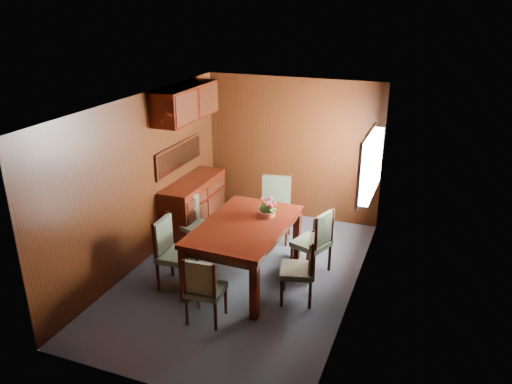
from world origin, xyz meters
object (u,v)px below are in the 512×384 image
at_px(chair_head, 203,287).
at_px(chair_right_near, 303,265).
at_px(dining_table, 245,232).
at_px(sideboard, 194,207).
at_px(flower_centerpiece, 266,207).
at_px(chair_left_near, 171,249).

bearing_deg(chair_head, chair_right_near, 38.56).
bearing_deg(dining_table, sideboard, 143.20).
bearing_deg(sideboard, dining_table, -38.31).
xyz_separation_m(dining_table, chair_head, (-0.07, -1.10, -0.22)).
distance_m(sideboard, flower_centerpiece, 1.71).
relative_size(dining_table, chair_head, 2.03).
distance_m(chair_right_near, flower_centerpiece, 1.00).
height_order(sideboard, flower_centerpiece, flower_centerpiece).
distance_m(sideboard, chair_head, 2.47).
height_order(sideboard, chair_right_near, sideboard).
bearing_deg(chair_left_near, dining_table, 117.91).
xyz_separation_m(sideboard, chair_head, (1.24, -2.13, 0.03)).
height_order(sideboard, chair_left_near, chair_left_near).
distance_m(dining_table, flower_centerpiece, 0.46).
height_order(dining_table, flower_centerpiece, flower_centerpiece).
xyz_separation_m(chair_right_near, flower_centerpiece, (-0.69, 0.58, 0.44)).
distance_m(dining_table, chair_left_near, 0.99).
relative_size(chair_left_near, chair_head, 1.11).
relative_size(sideboard, chair_right_near, 1.56).
bearing_deg(chair_head, flower_centerpiece, 76.08).
relative_size(chair_right_near, chair_head, 1.03).
relative_size(sideboard, chair_left_near, 1.45).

